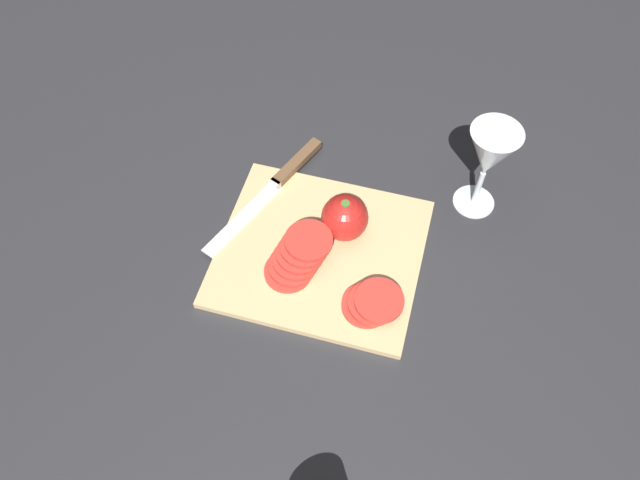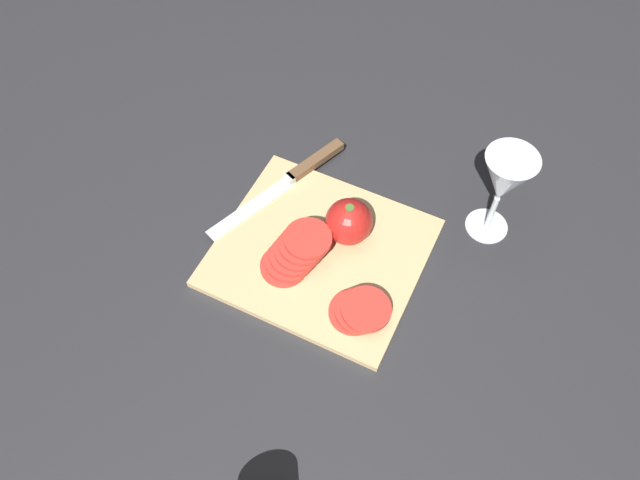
# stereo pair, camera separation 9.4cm
# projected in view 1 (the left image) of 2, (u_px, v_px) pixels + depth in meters

# --- Properties ---
(ground_plane) EXTENTS (3.00, 3.00, 0.00)m
(ground_plane) POSITION_uv_depth(u_px,v_px,m) (335.00, 262.00, 0.97)
(ground_plane) COLOR #28282B
(cutting_board) EXTENTS (0.31, 0.28, 0.01)m
(cutting_board) POSITION_uv_depth(u_px,v_px,m) (320.00, 253.00, 0.97)
(cutting_board) COLOR tan
(cutting_board) RESTS_ON ground_plane
(wine_glass) EXTENTS (0.08, 0.08, 0.17)m
(wine_glass) POSITION_uv_depth(u_px,v_px,m) (489.00, 156.00, 0.93)
(wine_glass) COLOR silver
(wine_glass) RESTS_ON ground_plane
(whole_tomato) EXTENTS (0.07, 0.07, 0.07)m
(whole_tomato) POSITION_uv_depth(u_px,v_px,m) (342.00, 217.00, 0.95)
(whole_tomato) COLOR red
(whole_tomato) RESTS_ON cutting_board
(knife) EXTENTS (0.12, 0.27, 0.01)m
(knife) POSITION_uv_depth(u_px,v_px,m) (285.00, 175.00, 1.04)
(knife) COLOR silver
(knife) RESTS_ON cutting_board
(tomato_slice_stack_near) EXTENTS (0.09, 0.08, 0.02)m
(tomato_slice_stack_near) POSITION_uv_depth(u_px,v_px,m) (373.00, 303.00, 0.90)
(tomato_slice_stack_near) COLOR red
(tomato_slice_stack_near) RESTS_ON cutting_board
(tomato_slice_stack_far) EXTENTS (0.09, 0.11, 0.05)m
(tomato_slice_stack_far) POSITION_uv_depth(u_px,v_px,m) (298.00, 256.00, 0.93)
(tomato_slice_stack_far) COLOR red
(tomato_slice_stack_far) RESTS_ON cutting_board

